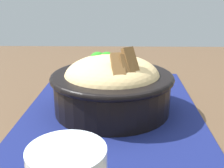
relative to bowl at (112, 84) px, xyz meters
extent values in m
cube|color=#4C3826|center=(-0.01, -0.03, -0.07)|extent=(1.24, 1.00, 0.03)
cylinder|color=#412F20|center=(0.55, 0.41, -0.43)|extent=(0.04, 0.04, 0.70)
cube|color=#11194C|center=(0.02, 0.00, -0.05)|extent=(0.43, 0.32, 0.00)
cylinder|color=black|center=(0.00, 0.00, -0.01)|extent=(0.21, 0.21, 0.07)
torus|color=black|center=(0.00, 0.00, 0.01)|extent=(0.22, 0.22, 0.01)
ellipsoid|color=tan|center=(0.00, 0.00, 0.01)|extent=(0.23, 0.23, 0.07)
sphere|color=#227C1A|center=(0.03, 0.03, 0.04)|extent=(0.03, 0.03, 0.03)
sphere|color=#227C1A|center=(0.02, 0.01, 0.04)|extent=(0.03, 0.03, 0.03)
cylinder|color=orange|center=(0.01, 0.03, 0.03)|extent=(0.04, 0.01, 0.01)
cylinder|color=orange|center=(0.00, -0.01, 0.03)|extent=(0.03, 0.03, 0.01)
cube|color=brown|center=(-0.05, -0.01, 0.05)|extent=(0.04, 0.03, 0.04)
cube|color=brown|center=(-0.05, -0.02, 0.04)|extent=(0.04, 0.03, 0.04)
cube|color=brown|center=(-0.04, -0.03, 0.05)|extent=(0.04, 0.04, 0.06)
cube|color=#B8B8B8|center=(0.13, -0.02, -0.05)|extent=(0.02, 0.06, 0.00)
cube|color=#B8B8B8|center=(0.14, 0.01, -0.05)|extent=(0.01, 0.01, 0.00)
cube|color=#B8B8B8|center=(0.15, 0.03, -0.05)|extent=(0.03, 0.03, 0.00)
cube|color=#B8B8B8|center=(0.16, 0.05, -0.05)|extent=(0.01, 0.02, 0.00)
cube|color=#B8B8B8|center=(0.15, 0.05, -0.05)|extent=(0.01, 0.02, 0.00)
cube|color=#B8B8B8|center=(0.15, 0.06, -0.05)|extent=(0.01, 0.02, 0.00)
cube|color=#B8B8B8|center=(0.14, 0.06, -0.05)|extent=(0.01, 0.02, 0.00)
camera|label=1|loc=(-0.48, -0.01, 0.16)|focal=45.89mm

